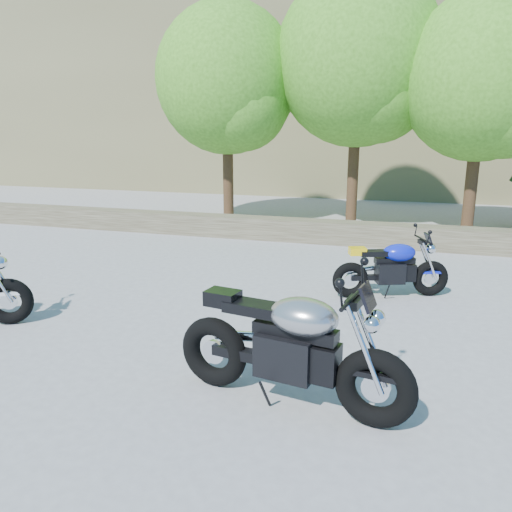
# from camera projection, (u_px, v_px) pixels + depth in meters

# --- Properties ---
(ground) EXTENTS (90.00, 90.00, 0.00)m
(ground) POSITION_uv_depth(u_px,v_px,m) (219.00, 329.00, 6.46)
(ground) COLOR gray
(ground) RESTS_ON ground
(stone_wall) EXTENTS (22.00, 0.55, 0.50)m
(stone_wall) POSITION_uv_depth(u_px,v_px,m) (305.00, 231.00, 11.49)
(stone_wall) COLOR #4A4231
(stone_wall) RESTS_ON ground
(hillside) EXTENTS (80.00, 30.00, 15.00)m
(hillside) POSITION_uv_depth(u_px,v_px,m) (434.00, 43.00, 29.69)
(hillside) COLOR brown
(hillside) RESTS_ON ground
(tree_decid_left) EXTENTS (3.67, 3.67, 5.62)m
(tree_decid_left) POSITION_uv_depth(u_px,v_px,m) (230.00, 85.00, 12.86)
(tree_decid_left) COLOR #382314
(tree_decid_left) RESTS_ON ground
(tree_decid_mid) EXTENTS (4.08, 4.08, 6.24)m
(tree_decid_mid) POSITION_uv_depth(u_px,v_px,m) (362.00, 65.00, 12.19)
(tree_decid_mid) COLOR #382314
(tree_decid_mid) RESTS_ON ground
(tree_decid_right) EXTENTS (3.54, 3.54, 5.41)m
(tree_decid_right) POSITION_uv_depth(u_px,v_px,m) (487.00, 83.00, 10.96)
(tree_decid_right) COLOR #382314
(tree_decid_right) RESTS_ON ground
(silver_bike) EXTENTS (2.33, 0.75, 1.17)m
(silver_bike) POSITION_uv_depth(u_px,v_px,m) (291.00, 348.00, 4.56)
(silver_bike) COLOR black
(silver_bike) RESTS_ON ground
(blue_bike) EXTENTS (1.74, 0.83, 0.91)m
(blue_bike) POSITION_uv_depth(u_px,v_px,m) (392.00, 269.00, 7.61)
(blue_bike) COLOR black
(blue_bike) RESTS_ON ground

